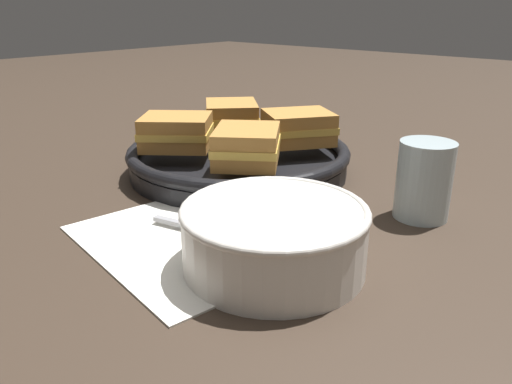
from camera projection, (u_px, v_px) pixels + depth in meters
The scene contains 10 objects.
ground_plane at pixel (255, 220), 0.58m from camera, with size 4.00×4.00×0.00m, color #382B21.
napkin at pixel (195, 238), 0.53m from camera, with size 0.27×0.24×0.00m.
soup_bowl at pixel (274, 233), 0.46m from camera, with size 0.18×0.18×0.06m.
spoon at pixel (232, 236), 0.52m from camera, with size 0.14×0.05×0.01m.
skillet at pixel (239, 159), 0.74m from camera, with size 0.32×0.32×0.04m.
sandwich_near_left at pixel (176, 132), 0.71m from camera, with size 0.13×0.12×0.05m.
sandwich_near_right at pixel (247, 146), 0.64m from camera, with size 0.12×0.13×0.05m.
sandwich_far_left at pixel (298, 127), 0.73m from camera, with size 0.12×0.13×0.05m.
sandwich_far_right at pixel (232, 117), 0.80m from camera, with size 0.13×0.13×0.05m.
drinking_glass at pixel (424, 180), 0.57m from camera, with size 0.06×0.06×0.09m.
Camera 1 is at (0.35, -0.40, 0.24)m, focal length 35.00 mm.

